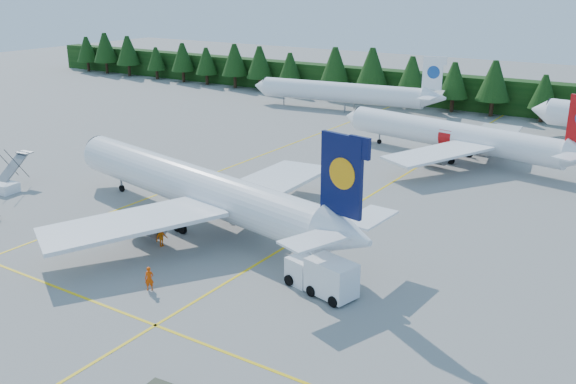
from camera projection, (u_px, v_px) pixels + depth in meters
The scene contains 12 objects.
ground at pixel (154, 273), 52.26m from camera, with size 320.00×320.00×0.00m, color gray.
taxi_stripe_a at pixel (189, 183), 75.41m from camera, with size 0.25×120.00×0.01m, color yellow.
taxi_stripe_b at pixel (338, 215), 65.02m from camera, with size 0.25×120.00×0.01m, color yellow.
taxi_stripe_cross at pixel (96, 303), 47.50m from camera, with size 80.00×0.25×0.01m, color yellow.
treeline_hedge at pixel (475, 93), 116.41m from camera, with size 220.00×4.00×6.00m, color black.
airliner_navy at pixel (188, 185), 62.87m from camera, with size 40.63×33.11×11.94m.
airliner_red at pixel (447, 135), 85.12m from camera, with size 35.55×28.99×10.42m.
airliner_far_left at pixel (336, 92), 116.74m from camera, with size 35.91×7.51×10.46m.
airstairs at pixel (2, 184), 72.35m from camera, with size 4.36×5.92×3.74m.
service_truck at pixel (321, 274), 48.77m from camera, with size 6.32×3.53×2.88m.
crew_a at pixel (149, 279), 49.15m from camera, with size 0.70×0.46×1.91m, color #E24504.
crew_c at pixel (162, 237), 57.22m from camera, with size 0.77×0.52×1.86m, color #D95504.
Camera 1 is at (35.15, -33.75, 22.81)m, focal length 40.00 mm.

